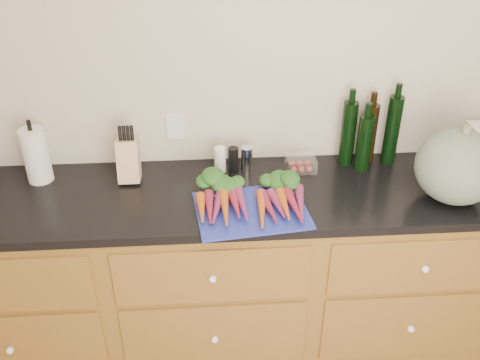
{
  "coord_description": "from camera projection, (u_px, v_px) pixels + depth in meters",
  "views": [
    {
      "loc": [
        -0.45,
        -0.69,
        2.23
      ],
      "look_at": [
        -0.32,
        1.2,
        1.06
      ],
      "focal_mm": 40.0,
      "sensor_mm": 36.0,
      "label": 1
    }
  ],
  "objects": [
    {
      "name": "wall_back",
      "position": [
        303.0,
        86.0,
        2.48
      ],
      "size": [
        4.1,
        0.05,
        2.6
      ],
      "primitive_type": "cube",
      "color": "beige",
      "rests_on": "ground"
    },
    {
      "name": "cabinets",
      "position": [
        303.0,
        272.0,
        2.64
      ],
      "size": [
        3.6,
        0.64,
        0.9
      ],
      "color": "brown",
      "rests_on": "ground"
    },
    {
      "name": "countertop",
      "position": [
        310.0,
        192.0,
        2.4
      ],
      "size": [
        3.64,
        0.62,
        0.04
      ],
      "primitive_type": "cube",
      "color": "black",
      "rests_on": "cabinets"
    },
    {
      "name": "cutting_board",
      "position": [
        251.0,
        210.0,
        2.23
      ],
      "size": [
        0.5,
        0.4,
        0.01
      ],
      "primitive_type": "cube",
      "rotation": [
        0.0,
        0.0,
        0.12
      ],
      "color": "navy",
      "rests_on": "countertop"
    },
    {
      "name": "carrots",
      "position": [
        250.0,
        198.0,
        2.25
      ],
      "size": [
        0.46,
        0.34,
        0.07
      ],
      "color": "#C15416",
      "rests_on": "cutting_board"
    },
    {
      "name": "squash",
      "position": [
        458.0,
        167.0,
        2.24
      ],
      "size": [
        0.35,
        0.35,
        0.32
      ],
      "primitive_type": "ellipsoid",
      "color": "#516151",
      "rests_on": "countertop"
    },
    {
      "name": "paper_towel",
      "position": [
        36.0,
        156.0,
        2.39
      ],
      "size": [
        0.11,
        0.11,
        0.25
      ],
      "primitive_type": "cylinder",
      "color": "white",
      "rests_on": "countertop"
    },
    {
      "name": "knife_block",
      "position": [
        129.0,
        161.0,
        2.41
      ],
      "size": [
        0.1,
        0.1,
        0.19
      ],
      "primitive_type": "cube",
      "color": "#D2B87B",
      "rests_on": "countertop"
    },
    {
      "name": "grinder_salt",
      "position": [
        220.0,
        160.0,
        2.49
      ],
      "size": [
        0.05,
        0.05,
        0.12
      ],
      "primitive_type": "cylinder",
      "color": "white",
      "rests_on": "countertop"
    },
    {
      "name": "grinder_pepper",
      "position": [
        233.0,
        159.0,
        2.49
      ],
      "size": [
        0.05,
        0.05,
        0.12
      ],
      "primitive_type": "cylinder",
      "color": "black",
      "rests_on": "countertop"
    },
    {
      "name": "canister_chrome",
      "position": [
        247.0,
        159.0,
        2.5
      ],
      "size": [
        0.05,
        0.05,
        0.12
      ],
      "primitive_type": "cylinder",
      "color": "white",
      "rests_on": "countertop"
    },
    {
      "name": "tomato_box",
      "position": [
        301.0,
        164.0,
        2.52
      ],
      "size": [
        0.14,
        0.11,
        0.06
      ],
      "primitive_type": "cube",
      "color": "white",
      "rests_on": "countertop"
    },
    {
      "name": "bottles",
      "position": [
        369.0,
        135.0,
        2.5
      ],
      "size": [
        0.28,
        0.14,
        0.34
      ],
      "color": "black",
      "rests_on": "countertop"
    }
  ]
}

